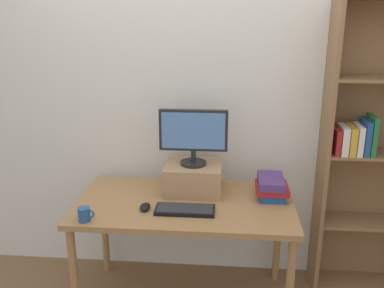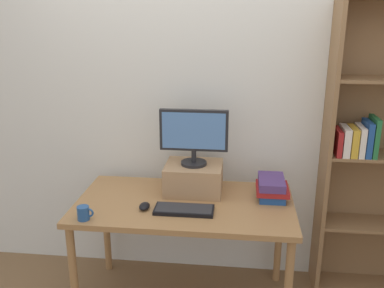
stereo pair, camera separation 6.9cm
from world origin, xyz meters
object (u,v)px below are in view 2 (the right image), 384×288
desk (185,213)px  coffee_mug (84,213)px  riser_box (194,178)px  computer_mouse (144,206)px  book_stack (272,188)px  keyboard (184,210)px  computer_monitor (194,134)px

desk → coffee_mug: (-0.56, -0.31, 0.12)m
riser_box → computer_mouse: riser_box is taller
book_stack → coffee_mug: book_stack is taller
computer_mouse → riser_box: bearing=48.3°
desk → book_stack: 0.59m
keyboard → book_stack: book_stack is taller
computer_monitor → keyboard: (-0.02, -0.31, -0.39)m
computer_monitor → coffee_mug: (-0.59, -0.48, -0.36)m
computer_monitor → computer_mouse: (-0.27, -0.31, -0.38)m
riser_box → computer_mouse: bearing=-131.7°
keyboard → book_stack: bearing=25.8°
riser_box → coffee_mug: 0.77m
desk → coffee_mug: size_ratio=14.05×
riser_box → keyboard: (-0.02, -0.31, -0.08)m
book_stack → coffee_mug: size_ratio=2.67×
computer_monitor → keyboard: size_ratio=1.23×
riser_box → keyboard: 0.33m
keyboard → computer_mouse: size_ratio=3.49×
desk → computer_mouse: bearing=-151.0°
riser_box → computer_mouse: 0.42m
riser_box → keyboard: size_ratio=1.04×
computer_monitor → keyboard: bearing=-94.5°
riser_box → coffee_mug: size_ratio=3.82×
computer_monitor → book_stack: (0.52, -0.05, -0.33)m
computer_mouse → computer_monitor: bearing=48.2°
computer_monitor → coffee_mug: bearing=-140.9°
keyboard → book_stack: (0.54, 0.26, 0.06)m
computer_monitor → coffee_mug: computer_monitor is taller
computer_mouse → desk: bearing=29.0°
riser_box → computer_mouse: size_ratio=3.64×
riser_box → coffee_mug: riser_box is taller
coffee_mug → desk: bearing=29.0°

